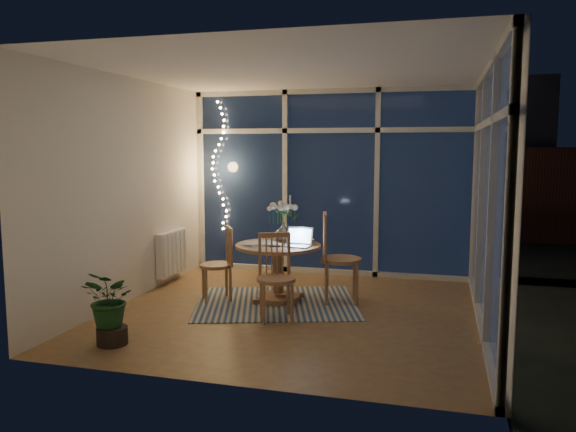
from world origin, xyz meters
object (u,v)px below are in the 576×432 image
object	(u,v)px
flower_vase	(283,232)
potted_plant	(111,304)
dining_table	(278,273)
chair_left	(216,263)
laptop	(296,236)
chair_right	(341,257)
chair_front	(276,277)

from	to	relation	value
flower_vase	potted_plant	distance (m)	2.34
dining_table	potted_plant	xyz separation A→B (m)	(-1.06, -1.80, 0.04)
chair_left	laptop	size ratio (longest dim) A/B	2.83
chair_right	potted_plant	bearing A→B (deg)	125.15
laptop	chair_front	bearing A→B (deg)	-88.00
chair_left	dining_table	bearing A→B (deg)	71.68
laptop	potted_plant	world-z (taller)	laptop
chair_left	chair_right	bearing A→B (deg)	71.40
chair_right	potted_plant	size ratio (longest dim) A/B	1.40
chair_left	chair_right	size ratio (longest dim) A/B	0.83
chair_front	laptop	size ratio (longest dim) A/B	2.93
laptop	flower_vase	xyz separation A→B (m)	(-0.25, 0.33, -0.01)
chair_left	flower_vase	xyz separation A→B (m)	(0.70, 0.41, 0.34)
chair_right	flower_vase	size ratio (longest dim) A/B	5.06
laptop	chair_right	bearing A→B (deg)	32.06
laptop	flower_vase	distance (m)	0.41
dining_table	flower_vase	size ratio (longest dim) A/B	4.72
chair_right	chair_front	world-z (taller)	chair_right
chair_left	potted_plant	size ratio (longest dim) A/B	1.16
laptop	dining_table	bearing A→B (deg)	168.79
chair_left	chair_front	size ratio (longest dim) A/B	0.97
laptop	potted_plant	distance (m)	2.19
laptop	potted_plant	bearing A→B (deg)	-120.08
dining_table	laptop	size ratio (longest dim) A/B	3.17
laptop	flower_vase	world-z (taller)	laptop
potted_plant	chair_front	bearing A→B (deg)	41.43
dining_table	chair_left	distance (m)	0.74
chair_left	chair_front	xyz separation A→B (m)	(0.90, -0.55, 0.01)
dining_table	chair_left	xyz separation A→B (m)	(-0.71, -0.15, 0.10)
chair_right	potted_plant	world-z (taller)	chair_right
chair_left	potted_plant	xyz separation A→B (m)	(-0.35, -1.65, -0.06)
chair_right	flower_vase	bearing A→B (deg)	69.24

